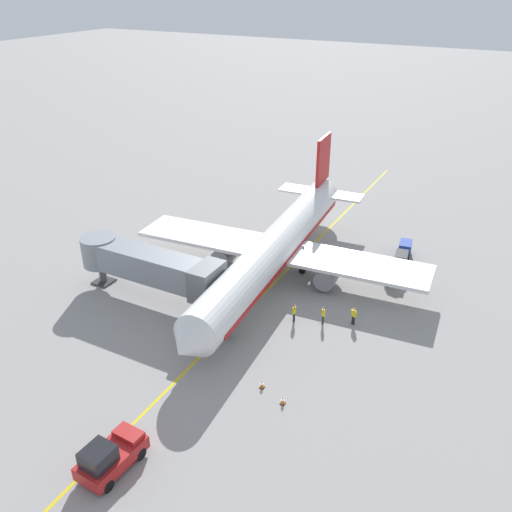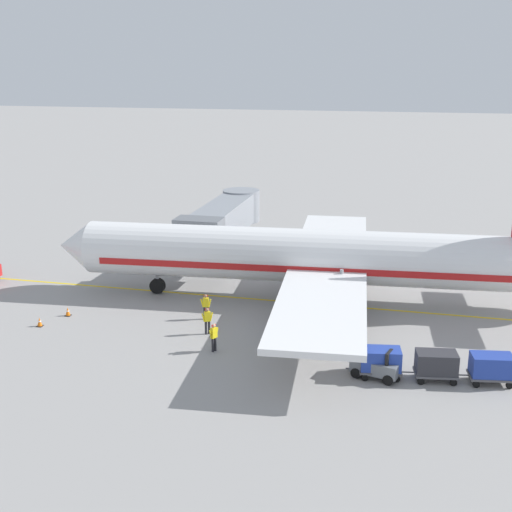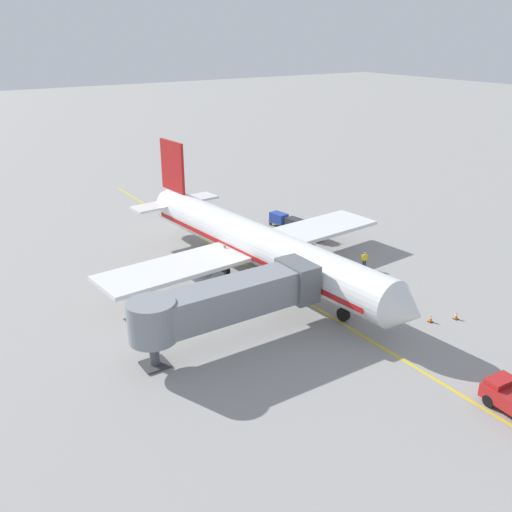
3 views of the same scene
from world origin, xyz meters
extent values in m
plane|color=gray|center=(0.00, 0.00, 0.00)|extent=(400.00, 400.00, 0.00)
cube|color=gold|center=(0.00, 0.00, 0.00)|extent=(0.24, 80.00, 0.01)
cylinder|color=white|center=(0.53, -1.90, 3.29)|extent=(6.30, 32.20, 3.70)
cube|color=red|center=(0.53, -1.90, 2.82)|extent=(6.13, 29.65, 0.44)
cone|color=white|center=(-0.88, 15.24, 3.29)|extent=(3.81, 2.69, 3.63)
cone|color=white|center=(1.95, -19.24, 3.58)|extent=(3.36, 3.05, 3.14)
cube|color=black|center=(-0.73, 13.45, 3.93)|extent=(2.86, 1.32, 0.60)
cube|color=white|center=(0.61, -2.90, 2.64)|extent=(30.32, 7.63, 0.36)
cylinder|color=gray|center=(-4.94, -2.55, 1.39)|extent=(2.25, 3.35, 2.00)
cylinder|color=gray|center=(6.03, -1.65, 1.39)|extent=(2.25, 3.35, 2.00)
cube|color=red|center=(1.75, -16.85, 7.88)|extent=(0.68, 4.41, 5.50)
cube|color=white|center=(1.74, -16.65, 3.84)|extent=(10.18, 3.41, 0.24)
cylinder|color=black|center=(-0.39, 9.26, 0.55)|extent=(0.54, 1.13, 1.10)
cylinder|color=gray|center=(-0.39, 9.26, 2.10)|extent=(0.24, 0.24, 2.00)
cylinder|color=black|center=(-1.60, -4.08, 0.55)|extent=(0.54, 1.13, 1.10)
cylinder|color=gray|center=(-1.60, -4.08, 2.10)|extent=(0.24, 0.24, 2.00)
cylinder|color=black|center=(2.98, -3.71, 0.55)|extent=(0.54, 1.13, 1.10)
cylinder|color=gray|center=(2.98, -3.71, 2.10)|extent=(0.24, 0.24, 2.00)
cube|color=gray|center=(8.41, 7.04, 3.49)|extent=(13.11, 2.80, 2.60)
cube|color=slate|center=(2.65, 7.04, 3.49)|extent=(2.00, 3.50, 2.99)
cylinder|color=gray|center=(14.96, 7.04, 3.49)|extent=(3.36, 3.36, 2.86)
cylinder|color=#4C4C51|center=(14.96, 7.04, 1.09)|extent=(0.70, 0.70, 2.19)
cube|color=#38383A|center=(14.96, 7.04, 0.08)|extent=(1.80, 1.80, 0.16)
cube|color=#B21E1E|center=(-1.41, 22.64, 1.48)|extent=(1.93, 1.20, 0.36)
cylinder|color=black|center=(-0.47, 22.70, 0.40)|extent=(0.39, 0.82, 0.80)
cylinder|color=black|center=(-2.34, 22.80, 0.40)|extent=(0.39, 0.82, 0.80)
cube|color=slate|center=(-10.45, -6.96, 0.63)|extent=(1.80, 2.72, 0.70)
cube|color=slate|center=(-10.27, -6.30, 1.20)|extent=(1.26, 1.28, 0.44)
cube|color=black|center=(-10.63, -7.63, 1.30)|extent=(0.85, 0.37, 0.64)
cylinder|color=black|center=(-10.42, -6.84, 1.28)|extent=(0.14, 0.27, 0.54)
cylinder|color=black|center=(-10.75, -5.98, 0.28)|extent=(0.34, 0.59, 0.56)
cylinder|color=black|center=(-9.70, -6.26, 0.28)|extent=(0.34, 0.59, 0.56)
cylinder|color=black|center=(-11.20, -7.67, 0.28)|extent=(0.34, 0.59, 0.56)
cylinder|color=black|center=(-10.15, -7.95, 0.28)|extent=(0.34, 0.59, 0.56)
cube|color=#4C4C51|center=(-10.32, -7.19, 0.42)|extent=(1.62, 2.37, 0.12)
cube|color=#233D9E|center=(-10.32, -7.19, 1.03)|extent=(1.54, 2.26, 1.10)
cylinder|color=#4C4C51|center=(-10.55, -5.76, 0.41)|extent=(0.18, 0.70, 0.07)
cylinder|color=black|center=(-11.00, -6.46, 0.18)|extent=(0.17, 0.37, 0.36)
cylinder|color=black|center=(-9.91, -6.29, 0.18)|extent=(0.17, 0.37, 0.36)
cylinder|color=black|center=(-10.74, -8.09, 0.18)|extent=(0.17, 0.37, 0.36)
cylinder|color=black|center=(-9.65, -7.92, 0.18)|extent=(0.17, 0.37, 0.36)
cube|color=#4C4C51|center=(-10.08, -10.05, 0.42)|extent=(1.62, 2.37, 0.12)
cube|color=#2D2D33|center=(-10.08, -10.05, 1.03)|extent=(1.54, 2.26, 1.10)
cylinder|color=#4C4C51|center=(-10.30, -8.61, 0.41)|extent=(0.18, 0.70, 0.07)
cylinder|color=black|center=(-10.75, -9.31, 0.18)|extent=(0.17, 0.37, 0.36)
cylinder|color=black|center=(-9.66, -9.14, 0.18)|extent=(0.17, 0.37, 0.36)
cylinder|color=black|center=(-10.50, -10.95, 0.18)|extent=(0.17, 0.37, 0.36)
cylinder|color=black|center=(-9.41, -10.78, 0.18)|extent=(0.17, 0.37, 0.36)
cube|color=#4C4C51|center=(-9.76, -12.81, 0.42)|extent=(1.62, 2.37, 0.12)
cube|color=#233D9E|center=(-9.76, -12.81, 1.03)|extent=(1.54, 2.26, 1.10)
cylinder|color=#4C4C51|center=(-9.99, -11.37, 0.41)|extent=(0.18, 0.70, 0.07)
cylinder|color=black|center=(-10.44, -12.08, 0.18)|extent=(0.17, 0.37, 0.36)
cylinder|color=black|center=(-9.34, -11.91, 0.18)|extent=(0.17, 0.37, 0.36)
cylinder|color=black|center=(-10.18, -13.71, 0.18)|extent=(0.17, 0.37, 0.36)
cylinder|color=black|center=(-9.09, -13.54, 0.18)|extent=(0.17, 0.37, 0.36)
cylinder|color=#232328|center=(-9.33, 2.35, 0.42)|extent=(0.15, 0.15, 0.85)
cylinder|color=#232328|center=(-9.15, 2.25, 0.42)|extent=(0.15, 0.15, 0.85)
cube|color=yellow|center=(-9.24, 2.30, 1.15)|extent=(0.45, 0.39, 0.60)
cylinder|color=yellow|center=(-9.46, 2.42, 1.10)|extent=(0.24, 0.18, 0.57)
cylinder|color=yellow|center=(-9.02, 2.18, 1.10)|extent=(0.24, 0.18, 0.57)
sphere|color=tan|center=(-9.24, 2.30, 1.58)|extent=(0.22, 0.22, 0.22)
cube|color=red|center=(-9.24, 2.30, 1.60)|extent=(0.27, 0.20, 0.10)
cylinder|color=#232328|center=(-4.50, 4.39, 0.42)|extent=(0.15, 0.15, 0.85)
cylinder|color=#232328|center=(-4.47, 4.19, 0.42)|extent=(0.15, 0.15, 0.85)
cube|color=yellow|center=(-4.48, 4.29, 1.15)|extent=(0.30, 0.41, 0.60)
cylinder|color=yellow|center=(-4.52, 4.54, 1.10)|extent=(0.12, 0.23, 0.57)
cylinder|color=yellow|center=(-4.44, 4.04, 1.10)|extent=(0.12, 0.23, 0.57)
sphere|color=#997051|center=(-4.48, 4.29, 1.58)|extent=(0.22, 0.22, 0.22)
cube|color=red|center=(-4.48, 4.29, 1.60)|extent=(0.12, 0.27, 0.10)
cylinder|color=#232328|center=(-6.81, 3.35, 0.42)|extent=(0.15, 0.15, 0.85)
cylinder|color=#232328|center=(-6.91, 3.52, 0.42)|extent=(0.15, 0.15, 0.85)
cube|color=yellow|center=(-6.86, 3.44, 1.15)|extent=(0.40, 0.45, 0.60)
cylinder|color=yellow|center=(-6.73, 3.22, 1.10)|extent=(0.19, 0.24, 0.57)
cylinder|color=yellow|center=(-6.99, 3.65, 1.10)|extent=(0.19, 0.24, 0.57)
sphere|color=#997051|center=(-6.86, 3.44, 1.58)|extent=(0.22, 0.22, 0.22)
cube|color=red|center=(-6.86, 3.44, 1.60)|extent=(0.20, 0.27, 0.10)
cube|color=black|center=(-6.06, 13.32, 0.02)|extent=(0.36, 0.36, 0.04)
cone|color=orange|center=(-6.06, 13.32, 0.32)|extent=(0.30, 0.30, 0.55)
cylinder|color=white|center=(-6.06, 13.32, 0.34)|extent=(0.21, 0.21, 0.06)
cube|color=black|center=(-8.15, 14.13, 0.02)|extent=(0.36, 0.36, 0.04)
cone|color=orange|center=(-8.15, 14.13, 0.32)|extent=(0.30, 0.30, 0.55)
cylinder|color=white|center=(-8.15, 14.13, 0.34)|extent=(0.21, 0.21, 0.06)
camera|label=1|loc=(-20.54, 41.21, 27.42)|focal=38.43mm
camera|label=2|loc=(-43.38, -8.42, 15.93)|focal=47.11mm
camera|label=3|loc=(27.70, 39.16, 21.80)|focal=39.79mm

